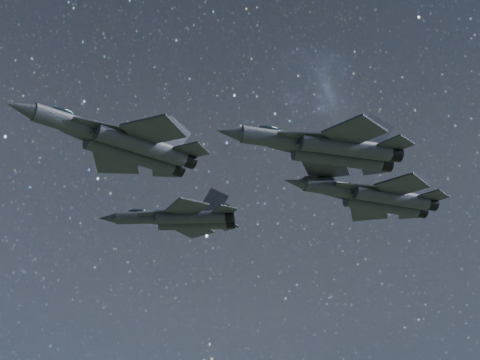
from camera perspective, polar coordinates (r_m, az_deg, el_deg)
name	(u,v)px	position (r m, az deg, el deg)	size (l,w,h in m)	color
jet_lead	(122,142)	(64.97, -9.15, 2.92)	(18.06, 12.33, 4.53)	#2C2E37
jet_left	(180,218)	(84.21, -4.64, -2.99)	(16.11, 10.54, 4.16)	#2C2E37
jet_right	(327,148)	(65.58, 6.77, 2.50)	(17.59, 12.28, 4.43)	#2C2E37
jet_slot	(375,197)	(72.22, 10.40, -1.29)	(16.39, 11.63, 4.17)	#2C2E37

